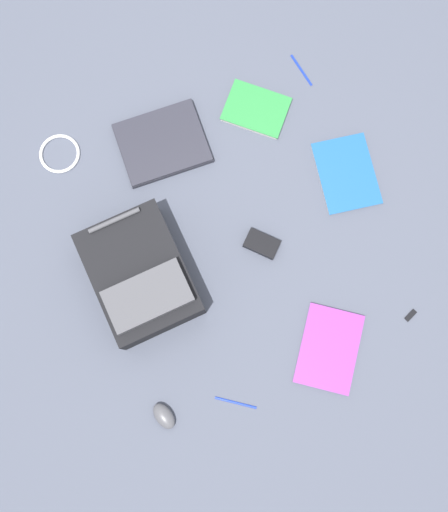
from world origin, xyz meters
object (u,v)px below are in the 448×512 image
cable_coil (60,154)px  pen_blue (236,403)px  backpack (141,277)px  laptop (162,143)px  pen_black (302,70)px  book_comic (329,349)px  power_brick (262,244)px  computer_mouse (164,416)px  usb_stick (411,315)px  book_blue (346,174)px  book_red (256,109)px

cable_coil → pen_blue: size_ratio=1.03×
backpack → cable_coil: (-0.14, 0.54, -0.07)m
laptop → pen_black: 0.59m
book_comic → power_brick: (-0.09, 0.42, 0.01)m
laptop → pen_black: laptop is taller
computer_mouse → power_brick: 0.68m
pen_blue → usb_stick: bearing=5.9°
book_blue → cable_coil: 1.04m
computer_mouse → power_brick: bearing=23.3°
backpack → book_blue: (0.81, 0.11, -0.07)m
laptop → pen_black: bearing=9.7°
pen_black → computer_mouse: bearing=-131.3°
book_red → book_blue: same height
laptop → book_comic: laptop is taller
backpack → computer_mouse: 0.47m
laptop → book_blue: size_ratio=1.06×
backpack → book_blue: backpack is taller
laptop → book_comic: bearing=-71.7°
power_brick → pen_black: power_brick is taller
pen_black → pen_blue: size_ratio=0.98×
usb_stick → cable_coil: bearing=134.8°
computer_mouse → pen_blue: size_ratio=0.66×
book_blue → pen_black: book_blue is taller
book_red → pen_blue: book_red is taller
laptop → book_red: 0.37m
book_blue → power_brick: 0.40m
power_brick → pen_blue: 0.55m
book_blue → usb_stick: book_blue is taller
computer_mouse → pen_black: size_ratio=0.68×
computer_mouse → power_brick: (0.51, 0.44, -0.00)m
book_comic → cable_coil: size_ratio=2.28×
pen_blue → backpack: bearing=107.5°
pen_blue → book_blue: bearing=43.5°
book_blue → pen_black: size_ratio=2.08×
usb_stick → computer_mouse: bearing=-178.2°
usb_stick → book_comic: bearing=-178.2°
computer_mouse → pen_black: 1.34m
book_red → power_brick: power_brick is taller
book_red → pen_blue: 1.05m
backpack → cable_coil: 0.56m
laptop → power_brick: size_ratio=2.66×
book_red → cable_coil: (-0.73, 0.09, -0.00)m
backpack → cable_coil: size_ratio=2.93×
laptop → power_brick: 0.52m
power_brick → pen_black: (0.37, 0.57, -0.01)m
book_comic → pen_black: size_ratio=2.39×
pen_blue → usb_stick: (0.67, 0.07, -0.00)m
book_red → usb_stick: book_red is taller
laptop → pen_blue: 0.95m
pen_blue → usb_stick: same height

